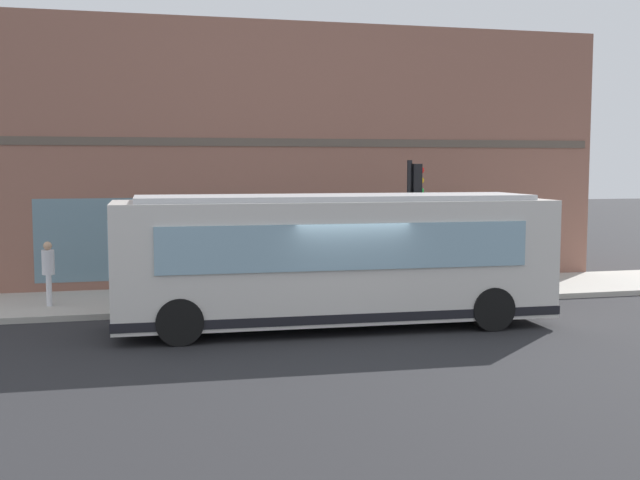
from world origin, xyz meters
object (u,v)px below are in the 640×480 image
(city_bus_nearside, at_px, (334,261))
(newspaper_vending_box, at_px, (256,273))
(fire_hydrant, at_px, (495,277))
(pedestrian_near_hydrant, at_px, (48,269))
(traffic_light_near_corner, at_px, (414,202))
(pedestrian_by_light_pole, at_px, (159,272))
(pedestrian_near_building_entrance, at_px, (455,253))

(city_bus_nearside, relative_size, newspaper_vending_box, 11.24)
(fire_hydrant, bearing_deg, pedestrian_near_hydrant, 88.66)
(traffic_light_near_corner, relative_size, pedestrian_by_light_pole, 2.34)
(city_bus_nearside, distance_m, pedestrian_near_building_entrance, 6.08)
(city_bus_nearside, xyz_separation_m, pedestrian_near_hydrant, (3.70, 6.60, -0.46))
(fire_hydrant, relative_size, pedestrian_by_light_pole, 0.46)
(fire_hydrant, xyz_separation_m, pedestrian_near_hydrant, (0.29, 12.37, 0.59))
(pedestrian_near_hydrant, bearing_deg, pedestrian_near_building_entrance, -89.26)
(traffic_light_near_corner, height_order, pedestrian_by_light_pole, traffic_light_near_corner)
(city_bus_nearside, xyz_separation_m, traffic_light_near_corner, (2.84, -3.01, 1.20))
(fire_hydrant, bearing_deg, city_bus_nearside, 120.62)
(city_bus_nearside, distance_m, pedestrian_near_hydrant, 7.58)
(newspaper_vending_box, bearing_deg, pedestrian_near_hydrant, 105.56)
(pedestrian_near_building_entrance, xyz_separation_m, pedestrian_by_light_pole, (-1.14, 8.56, -0.11))
(fire_hydrant, relative_size, pedestrian_near_hydrant, 0.45)
(city_bus_nearside, bearing_deg, traffic_light_near_corner, -46.62)
(traffic_light_near_corner, distance_m, pedestrian_by_light_pole, 7.09)
(fire_hydrant, relative_size, pedestrian_near_building_entrance, 0.42)
(city_bus_nearside, relative_size, traffic_light_near_corner, 2.71)
(traffic_light_near_corner, bearing_deg, city_bus_nearside, 133.38)
(newspaper_vending_box, bearing_deg, pedestrian_near_building_entrance, -104.23)
(city_bus_nearside, bearing_deg, pedestrian_by_light_pole, 55.03)
(pedestrian_near_building_entrance, xyz_separation_m, newspaper_vending_box, (1.43, 5.64, -0.57))
(fire_hydrant, distance_m, pedestrian_near_building_entrance, 1.34)
(city_bus_nearside, xyz_separation_m, fire_hydrant, (3.41, -5.77, -1.04))
(pedestrian_near_hydrant, distance_m, pedestrian_by_light_pole, 2.90)
(pedestrian_near_hydrant, xyz_separation_m, newspaper_vending_box, (1.57, -5.65, -0.49))
(pedestrian_near_building_entrance, height_order, pedestrian_by_light_pole, pedestrian_near_building_entrance)
(pedestrian_near_building_entrance, distance_m, pedestrian_near_hydrant, 11.29)
(pedestrian_near_hydrant, height_order, newspaper_vending_box, pedestrian_near_hydrant)
(traffic_light_near_corner, height_order, fire_hydrant, traffic_light_near_corner)
(traffic_light_near_corner, relative_size, newspaper_vending_box, 4.15)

